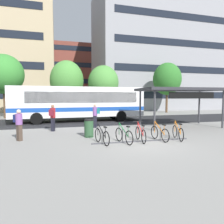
{
  "coord_description": "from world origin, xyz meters",
  "views": [
    {
      "loc": [
        -4.05,
        -9.32,
        2.3
      ],
      "look_at": [
        -0.24,
        4.58,
        1.23
      ],
      "focal_mm": 32.76,
      "sensor_mm": 36.0,
      "label": 1
    }
  ],
  "objects_px": {
    "commuter_maroon_pack_1": "(53,116)",
    "parked_bicycle_green_1": "(124,135)",
    "transit_shelter": "(180,91)",
    "street_tree_1": "(4,74)",
    "street_tree_2": "(103,83)",
    "parked_bicycle_red_2": "(141,134)",
    "commuter_navy_pack_0": "(19,123)",
    "street_tree_0": "(167,79)",
    "trash_bin": "(89,128)",
    "parked_bicycle_orange_3": "(160,133)",
    "parked_bicycle_orange_4": "(178,132)",
    "street_tree_3": "(67,81)",
    "city_bus": "(79,102)",
    "parked_bicycle_black_0": "(102,136)",
    "commuter_teal_pack_2": "(95,114)"
  },
  "relations": [
    {
      "from": "commuter_maroon_pack_1",
      "to": "parked_bicycle_green_1",
      "type": "bearing_deg",
      "value": -121.89
    },
    {
      "from": "parked_bicycle_green_1",
      "to": "transit_shelter",
      "type": "bearing_deg",
      "value": -66.08
    },
    {
      "from": "parked_bicycle_green_1",
      "to": "street_tree_1",
      "type": "relative_size",
      "value": 0.25
    },
    {
      "from": "street_tree_2",
      "to": "parked_bicycle_red_2",
      "type": "bearing_deg",
      "value": -95.65
    },
    {
      "from": "parked_bicycle_green_1",
      "to": "commuter_navy_pack_0",
      "type": "xyz_separation_m",
      "value": [
        -5.13,
        1.97,
        0.57
      ]
    },
    {
      "from": "transit_shelter",
      "to": "street_tree_2",
      "type": "height_order",
      "value": "street_tree_2"
    },
    {
      "from": "street_tree_0",
      "to": "trash_bin",
      "type": "bearing_deg",
      "value": -132.31
    },
    {
      "from": "parked_bicycle_orange_3",
      "to": "parked_bicycle_orange_4",
      "type": "height_order",
      "value": "same"
    },
    {
      "from": "parked_bicycle_green_1",
      "to": "parked_bicycle_red_2",
      "type": "xyz_separation_m",
      "value": [
        0.94,
        0.1,
        0.0
      ]
    },
    {
      "from": "street_tree_1",
      "to": "street_tree_2",
      "type": "bearing_deg",
      "value": 2.29
    },
    {
      "from": "parked_bicycle_orange_3",
      "to": "transit_shelter",
      "type": "xyz_separation_m",
      "value": [
        3.97,
        4.16,
        2.4
      ]
    },
    {
      "from": "commuter_navy_pack_0",
      "to": "street_tree_1",
      "type": "height_order",
      "value": "street_tree_1"
    },
    {
      "from": "street_tree_0",
      "to": "street_tree_3",
      "type": "distance_m",
      "value": 14.25
    },
    {
      "from": "parked_bicycle_red_2",
      "to": "trash_bin",
      "type": "height_order",
      "value": "trash_bin"
    },
    {
      "from": "parked_bicycle_orange_3",
      "to": "parked_bicycle_orange_4",
      "type": "bearing_deg",
      "value": -96.08
    },
    {
      "from": "city_bus",
      "to": "street_tree_3",
      "type": "bearing_deg",
      "value": -87.2
    },
    {
      "from": "city_bus",
      "to": "parked_bicycle_green_1",
      "type": "relative_size",
      "value": 7.12
    },
    {
      "from": "commuter_maroon_pack_1",
      "to": "street_tree_2",
      "type": "distance_m",
      "value": 12.37
    },
    {
      "from": "parked_bicycle_orange_4",
      "to": "street_tree_0",
      "type": "height_order",
      "value": "street_tree_0"
    },
    {
      "from": "parked_bicycle_orange_3",
      "to": "street_tree_1",
      "type": "bearing_deg",
      "value": 31.51
    },
    {
      "from": "parked_bicycle_black_0",
      "to": "parked_bicycle_orange_4",
      "type": "bearing_deg",
      "value": -102.54
    },
    {
      "from": "parked_bicycle_red_2",
      "to": "street_tree_1",
      "type": "xyz_separation_m",
      "value": [
        -9.45,
        14.5,
        4.3
      ]
    },
    {
      "from": "street_tree_2",
      "to": "street_tree_3",
      "type": "bearing_deg",
      "value": 149.26
    },
    {
      "from": "street_tree_3",
      "to": "commuter_maroon_pack_1",
      "type": "bearing_deg",
      "value": -97.17
    },
    {
      "from": "city_bus",
      "to": "street_tree_2",
      "type": "xyz_separation_m",
      "value": [
        3.61,
        5.36,
        2.27
      ]
    },
    {
      "from": "street_tree_1",
      "to": "street_tree_3",
      "type": "xyz_separation_m",
      "value": [
        6.68,
        2.96,
        -0.29
      ]
    },
    {
      "from": "parked_bicycle_red_2",
      "to": "trash_bin",
      "type": "distance_m",
      "value": 3.04
    },
    {
      "from": "parked_bicycle_orange_3",
      "to": "parked_bicycle_orange_4",
      "type": "xyz_separation_m",
      "value": [
        1.07,
        -0.03,
        0.0
      ]
    },
    {
      "from": "parked_bicycle_red_2",
      "to": "street_tree_3",
      "type": "bearing_deg",
      "value": 14.54
    },
    {
      "from": "city_bus",
      "to": "commuter_navy_pack_0",
      "type": "relative_size",
      "value": 7.33
    },
    {
      "from": "parked_bicycle_black_0",
      "to": "commuter_teal_pack_2",
      "type": "relative_size",
      "value": 0.96
    },
    {
      "from": "parked_bicycle_green_1",
      "to": "commuter_maroon_pack_1",
      "type": "xyz_separation_m",
      "value": [
        -3.46,
        4.59,
        0.65
      ]
    },
    {
      "from": "parked_bicycle_green_1",
      "to": "street_tree_2",
      "type": "height_order",
      "value": "street_tree_2"
    },
    {
      "from": "transit_shelter",
      "to": "street_tree_2",
      "type": "distance_m",
      "value": 11.44
    },
    {
      "from": "commuter_maroon_pack_1",
      "to": "commuter_teal_pack_2",
      "type": "bearing_deg",
      "value": -54.15
    },
    {
      "from": "city_bus",
      "to": "street_tree_0",
      "type": "relative_size",
      "value": 1.67
    },
    {
      "from": "street_tree_0",
      "to": "street_tree_1",
      "type": "distance_m",
      "value": 21.09
    },
    {
      "from": "parked_bicycle_red_2",
      "to": "parked_bicycle_orange_4",
      "type": "relative_size",
      "value": 1.02
    },
    {
      "from": "parked_bicycle_green_1",
      "to": "trash_bin",
      "type": "distance_m",
      "value": 2.46
    },
    {
      "from": "street_tree_3",
      "to": "street_tree_0",
      "type": "bearing_deg",
      "value": -1.47
    },
    {
      "from": "parked_bicycle_green_1",
      "to": "street_tree_1",
      "type": "xyz_separation_m",
      "value": [
        -8.51,
        14.61,
        4.3
      ]
    },
    {
      "from": "parked_bicycle_black_0",
      "to": "parked_bicycle_red_2",
      "type": "relative_size",
      "value": 0.99
    },
    {
      "from": "parked_bicycle_orange_3",
      "to": "commuter_navy_pack_0",
      "type": "height_order",
      "value": "commuter_navy_pack_0"
    },
    {
      "from": "transit_shelter",
      "to": "commuter_maroon_pack_1",
      "type": "distance_m",
      "value": 9.62
    },
    {
      "from": "commuter_teal_pack_2",
      "to": "trash_bin",
      "type": "xyz_separation_m",
      "value": [
        -1.03,
        -3.41,
        -0.5
      ]
    },
    {
      "from": "commuter_teal_pack_2",
      "to": "commuter_maroon_pack_1",
      "type": "bearing_deg",
      "value": 35.9
    },
    {
      "from": "parked_bicycle_black_0",
      "to": "commuter_maroon_pack_1",
      "type": "xyz_separation_m",
      "value": [
        -2.37,
        4.46,
        0.65
      ]
    },
    {
      "from": "city_bus",
      "to": "street_tree_2",
      "type": "relative_size",
      "value": 1.97
    },
    {
      "from": "parked_bicycle_green_1",
      "to": "commuter_navy_pack_0",
      "type": "distance_m",
      "value": 5.53
    },
    {
      "from": "transit_shelter",
      "to": "street_tree_3",
      "type": "xyz_separation_m",
      "value": [
        -7.82,
        13.32,
        1.61
      ]
    }
  ]
}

